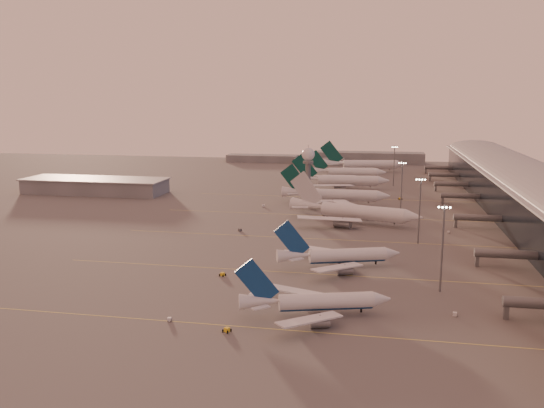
# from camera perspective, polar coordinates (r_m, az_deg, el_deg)

# --- Properties ---
(ground) EXTENTS (700.00, 700.00, 0.00)m
(ground) POSITION_cam_1_polar(r_m,az_deg,el_deg) (173.81, -3.27, -7.48)
(ground) COLOR #565454
(ground) RESTS_ON ground
(taxiway_markings) EXTENTS (180.00, 185.25, 0.02)m
(taxiway_markings) POSITION_cam_1_polar(r_m,az_deg,el_deg) (223.03, 7.81, -3.53)
(taxiway_markings) COLOR #E9D852
(taxiway_markings) RESTS_ON ground
(terminal) EXTENTS (57.00, 362.00, 23.04)m
(terminal) POSITION_cam_1_polar(r_m,az_deg,el_deg) (281.82, 24.52, 0.72)
(terminal) COLOR black
(terminal) RESTS_ON ground
(hangar) EXTENTS (82.00, 27.00, 8.50)m
(hangar) POSITION_cam_1_polar(r_m,az_deg,el_deg) (344.20, -17.09, 1.75)
(hangar) COLOR slate
(hangar) RESTS_ON ground
(radar_tower) EXTENTS (6.40, 6.40, 31.10)m
(radar_tower) POSITION_cam_1_polar(r_m,az_deg,el_deg) (284.44, 3.60, 3.84)
(radar_tower) COLOR #5C5F64
(radar_tower) RESTS_ON ground
(mast_a) EXTENTS (3.60, 0.56, 25.00)m
(mast_a) POSITION_cam_1_polar(r_m,az_deg,el_deg) (165.99, 16.53, -3.83)
(mast_a) COLOR #5C5F64
(mast_a) RESTS_ON ground
(mast_b) EXTENTS (3.60, 0.56, 25.00)m
(mast_b) POSITION_cam_1_polar(r_m,az_deg,el_deg) (219.35, 14.41, -0.33)
(mast_b) COLOR #5C5F64
(mast_b) RESTS_ON ground
(mast_c) EXTENTS (3.60, 0.56, 25.00)m
(mast_c) POSITION_cam_1_polar(r_m,az_deg,el_deg) (273.33, 12.71, 1.82)
(mast_c) COLOR #5C5F64
(mast_c) RESTS_ON ground
(mast_d) EXTENTS (3.60, 0.56, 25.00)m
(mast_d) POSITION_cam_1_polar(r_m,az_deg,el_deg) (362.53, 12.00, 3.90)
(mast_d) COLOR #5C5F64
(mast_d) RESTS_ON ground
(distant_horizon) EXTENTS (165.00, 37.50, 9.00)m
(distant_horizon) POSITION_cam_1_polar(r_m,az_deg,el_deg) (489.45, 6.39, 4.54)
(distant_horizon) COLOR slate
(distant_horizon) RESTS_ON ground
(narrowbody_near) EXTENTS (38.06, 29.93, 15.28)m
(narrowbody_near) POSITION_cam_1_polar(r_m,az_deg,el_deg) (145.15, 4.33, -9.87)
(narrowbody_near) COLOR silver
(narrowbody_near) RESTS_ON ground
(narrowbody_mid) EXTENTS (39.70, 31.13, 16.12)m
(narrowbody_mid) POSITION_cam_1_polar(r_m,az_deg,el_deg) (185.66, 6.65, -5.31)
(narrowbody_mid) COLOR silver
(narrowbody_mid) RESTS_ON ground
(widebody_white) EXTENTS (58.76, 46.37, 21.37)m
(widebody_white) POSITION_cam_1_polar(r_m,az_deg,el_deg) (252.54, 8.14, -1.04)
(widebody_white) COLOR silver
(widebody_white) RESTS_ON ground
(greentail_a) EXTENTS (56.26, 45.46, 20.44)m
(greentail_a) POSITION_cam_1_polar(r_m,az_deg,el_deg) (296.32, 6.33, 0.68)
(greentail_a) COLOR silver
(greentail_a) RESTS_ON ground
(greentail_b) EXTENTS (58.48, 47.08, 21.24)m
(greentail_b) POSITION_cam_1_polar(r_m,az_deg,el_deg) (347.83, 6.88, 2.13)
(greentail_b) COLOR silver
(greentail_b) RESTS_ON ground
(greentail_c) EXTENTS (53.13, 42.85, 19.29)m
(greentail_c) POSITION_cam_1_polar(r_m,az_deg,el_deg) (392.06, 7.47, 2.99)
(greentail_c) COLOR silver
(greentail_c) RESTS_ON ground
(greentail_d) EXTENTS (63.37, 50.77, 23.18)m
(greentail_d) POSITION_cam_1_polar(r_m,az_deg,el_deg) (430.48, 9.12, 3.70)
(greentail_d) COLOR silver
(greentail_d) RESTS_ON ground
(gsv_truck_a) EXTENTS (5.20, 2.69, 2.00)m
(gsv_truck_a) POSITION_cam_1_polar(r_m,az_deg,el_deg) (144.27, -9.98, -11.01)
(gsv_truck_a) COLOR silver
(gsv_truck_a) RESTS_ON ground
(gsv_tug_near) EXTENTS (3.35, 4.20, 1.04)m
(gsv_tug_near) POSITION_cam_1_polar(r_m,az_deg,el_deg) (136.64, -4.49, -12.35)
(gsv_tug_near) COLOR yellow
(gsv_tug_near) RESTS_ON ground
(gsv_catering_a) EXTENTS (5.00, 2.76, 3.91)m
(gsv_catering_a) POSITION_cam_1_polar(r_m,az_deg,el_deg) (151.99, 17.77, -9.86)
(gsv_catering_a) COLOR silver
(gsv_catering_a) RESTS_ON ground
(gsv_tug_mid) EXTENTS (4.19, 3.30, 1.05)m
(gsv_tug_mid) POSITION_cam_1_polar(r_m,az_deg,el_deg) (177.12, -4.92, -6.97)
(gsv_tug_mid) COLOR yellow
(gsv_tug_mid) RESTS_ON ground
(gsv_truck_b) EXTENTS (5.01, 3.25, 1.90)m
(gsv_truck_b) POSITION_cam_1_polar(r_m,az_deg,el_deg) (203.97, 11.27, -4.68)
(gsv_truck_b) COLOR silver
(gsv_truck_b) RESTS_ON ground
(gsv_truck_c) EXTENTS (5.50, 5.65, 2.35)m
(gsv_truck_c) POSITION_cam_1_polar(r_m,az_deg,el_deg) (235.32, -3.12, -2.41)
(gsv_truck_c) COLOR #525457
(gsv_truck_c) RESTS_ON ground
(gsv_catering_b) EXTENTS (4.63, 3.00, 3.51)m
(gsv_catering_b) POSITION_cam_1_polar(r_m,az_deg,el_deg) (241.78, 17.14, -2.38)
(gsv_catering_b) COLOR silver
(gsv_catering_b) RESTS_ON ground
(gsv_tug_far) EXTENTS (3.84, 3.54, 0.94)m
(gsv_tug_far) POSITION_cam_1_polar(r_m,az_deg,el_deg) (264.92, 5.28, -1.15)
(gsv_tug_far) COLOR silver
(gsv_tug_far) RESTS_ON ground
(gsv_truck_d) EXTENTS (4.59, 6.63, 2.53)m
(gsv_truck_d) POSITION_cam_1_polar(r_m,az_deg,el_deg) (287.47, -0.88, -0.03)
(gsv_truck_d) COLOR silver
(gsv_truck_d) RESTS_ON ground
(gsv_tug_hangar) EXTENTS (4.49, 3.85, 1.10)m
(gsv_tug_hangar) POSITION_cam_1_polar(r_m,az_deg,el_deg) (315.22, 12.59, 0.51)
(gsv_tug_hangar) COLOR yellow
(gsv_tug_hangar) RESTS_ON ground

